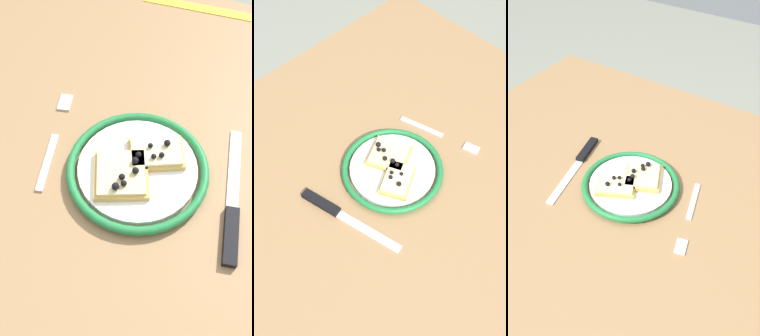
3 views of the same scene
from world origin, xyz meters
The scene contains 8 objects.
ground_plane centered at (0.00, 0.00, 0.00)m, with size 6.00×6.00×0.00m, color gray.
dining_table centered at (0.00, 0.00, 0.66)m, with size 1.06×0.94×0.73m.
plate centered at (-0.03, -0.02, 0.74)m, with size 0.22×0.22×0.02m.
pizza_slice_near centered at (-0.01, 0.01, 0.75)m, with size 0.11×0.09×0.03m.
pizza_slice_far centered at (-0.05, -0.05, 0.75)m, with size 0.11×0.11×0.03m.
knife centered at (0.13, -0.04, 0.74)m, with size 0.07×0.24×0.01m.
fork centered at (-0.18, -0.02, 0.73)m, with size 0.07×0.20×0.00m.
measuring_tape centered at (-0.06, 0.42, 0.73)m, with size 0.26×0.02×0.00m, color yellow.
Camera 1 is at (0.09, -0.34, 1.27)m, focal length 42.78 mm.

